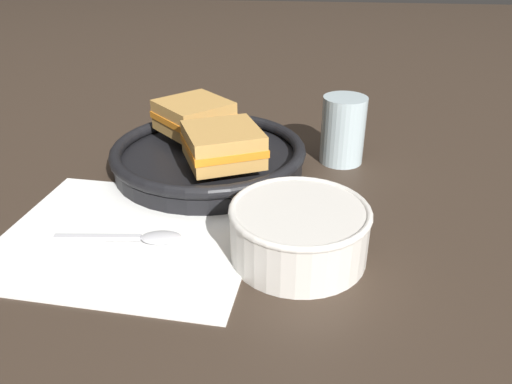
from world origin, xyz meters
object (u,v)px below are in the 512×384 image
(sandwich_near_right, at_px, (194,116))
(drinking_glass, at_px, (343,130))
(soup_bowl, at_px, (299,229))
(sandwich_near_left, at_px, (223,145))
(skillet, at_px, (209,157))
(spoon, at_px, (144,237))

(sandwich_near_right, height_order, drinking_glass, drinking_glass)
(soup_bowl, bearing_deg, sandwich_near_left, 125.80)
(sandwich_near_left, bearing_deg, skillet, 120.93)
(sandwich_near_left, bearing_deg, soup_bowl, -54.20)
(spoon, relative_size, skillet, 0.52)
(soup_bowl, relative_size, sandwich_near_right, 1.10)
(drinking_glass, bearing_deg, soup_bowl, -101.98)
(sandwich_near_left, distance_m, drinking_glass, 0.20)
(soup_bowl, height_order, skillet, soup_bowl)
(spoon, xyz_separation_m, sandwich_near_left, (0.07, 0.15, 0.06))
(sandwich_near_right, bearing_deg, spoon, -90.87)
(spoon, xyz_separation_m, drinking_glass, (0.23, 0.26, 0.04))
(sandwich_near_left, height_order, drinking_glass, drinking_glass)
(sandwich_near_left, relative_size, drinking_glass, 1.28)
(soup_bowl, height_order, drinking_glass, drinking_glass)
(spoon, height_order, skillet, skillet)
(skillet, distance_m, sandwich_near_left, 0.08)
(spoon, height_order, sandwich_near_left, sandwich_near_left)
(soup_bowl, bearing_deg, skillet, 124.58)
(soup_bowl, relative_size, spoon, 1.03)
(spoon, bearing_deg, sandwich_near_right, 83.03)
(spoon, bearing_deg, skillet, 73.73)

